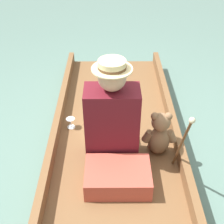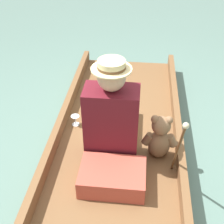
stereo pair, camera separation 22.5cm
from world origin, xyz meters
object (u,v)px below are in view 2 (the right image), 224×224
Objects in this scene: teddy_bear at (160,138)px; wine_glass at (75,118)px; seated_person at (112,119)px; walking_cane at (179,145)px.

teddy_bear is 0.89m from wine_glass.
teddy_bear is 4.15× the size of wine_glass.
seated_person is at bearing -38.08° from wine_glass.
seated_person is 0.43m from teddy_bear.
wine_glass is at bearing 144.27° from seated_person.
seated_person reaches higher than teddy_bear.
seated_person is 1.29× the size of walking_cane.
walking_cane is at bearing -70.21° from teddy_bear.
walking_cane is (0.52, -0.36, 0.08)m from seated_person.
seated_person is at bearing 173.99° from teddy_bear.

